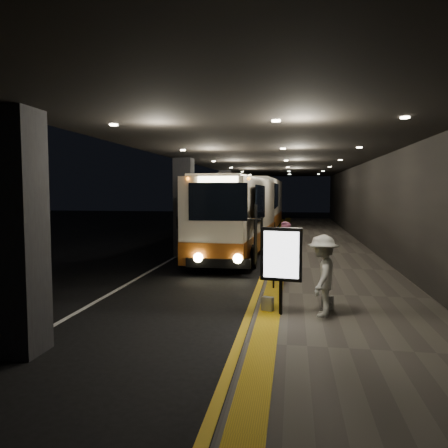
% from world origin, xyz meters
% --- Properties ---
extents(ground, '(90.00, 90.00, 0.00)m').
position_xyz_m(ground, '(0.00, 0.00, 0.00)').
color(ground, black).
extents(lane_line_white, '(0.12, 50.00, 0.01)m').
position_xyz_m(lane_line_white, '(-1.80, 5.00, 0.01)').
color(lane_line_white, silver).
rests_on(lane_line_white, ground).
extents(kerb_stripe_yellow, '(0.18, 50.00, 0.01)m').
position_xyz_m(kerb_stripe_yellow, '(2.35, 5.00, 0.01)').
color(kerb_stripe_yellow, gold).
rests_on(kerb_stripe_yellow, ground).
extents(sidewalk, '(4.50, 50.00, 0.15)m').
position_xyz_m(sidewalk, '(4.75, 5.00, 0.07)').
color(sidewalk, '#514C44').
rests_on(sidewalk, ground).
extents(tactile_strip, '(0.50, 50.00, 0.01)m').
position_xyz_m(tactile_strip, '(2.85, 5.00, 0.16)').
color(tactile_strip, gold).
rests_on(tactile_strip, sidewalk).
extents(terminal_wall, '(0.10, 50.00, 6.00)m').
position_xyz_m(terminal_wall, '(7.00, 5.00, 3.00)').
color(terminal_wall, black).
rests_on(terminal_wall, ground).
extents(support_columns, '(0.80, 24.80, 4.40)m').
position_xyz_m(support_columns, '(-1.50, 4.00, 2.20)').
color(support_columns, black).
rests_on(support_columns, ground).
extents(canopy, '(9.00, 50.00, 0.40)m').
position_xyz_m(canopy, '(2.50, 5.00, 4.60)').
color(canopy, black).
rests_on(canopy, support_columns).
extents(coach_main, '(2.83, 11.15, 3.45)m').
position_xyz_m(coach_main, '(0.87, 4.76, 1.65)').
color(coach_main, beige).
rests_on(coach_main, ground).
extents(coach_second, '(2.79, 11.83, 3.70)m').
position_xyz_m(coach_second, '(1.01, 15.84, 1.78)').
color(coach_second, beige).
rests_on(coach_second, ground).
extents(passenger_boarding, '(0.67, 0.79, 1.83)m').
position_xyz_m(passenger_boarding, '(3.17, -1.23, 1.07)').
color(passenger_boarding, '#B95682').
rests_on(passenger_boarding, sidewalk).
extents(passenger_waiting_white, '(0.77, 1.26, 1.83)m').
position_xyz_m(passenger_waiting_white, '(4.04, -5.21, 1.06)').
color(passenger_waiting_white, '#B7B9B3').
rests_on(passenger_waiting_white, sidewalk).
extents(bag_polka, '(0.29, 0.20, 0.33)m').
position_xyz_m(bag_polka, '(4.19, -4.71, 0.31)').
color(bag_polka, black).
rests_on(bag_polka, sidewalk).
extents(bag_plain, '(0.30, 0.23, 0.33)m').
position_xyz_m(bag_plain, '(2.80, -5.03, 0.31)').
color(bag_plain, beige).
rests_on(bag_plain, sidewalk).
extents(info_sign, '(0.94, 0.26, 1.98)m').
position_xyz_m(info_sign, '(3.11, -5.28, 1.49)').
color(info_sign, black).
rests_on(info_sign, sidewalk).
extents(stanchion_post, '(0.05, 0.05, 1.15)m').
position_xyz_m(stanchion_post, '(2.83, -2.64, 0.72)').
color(stanchion_post, black).
rests_on(stanchion_post, sidewalk).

